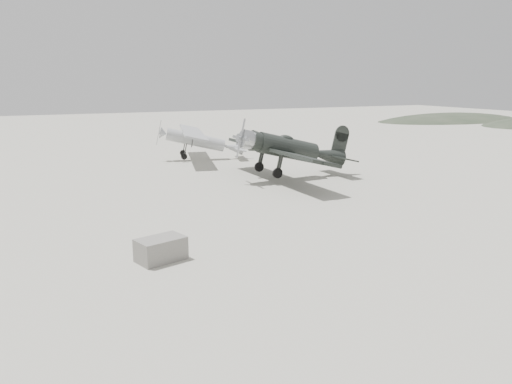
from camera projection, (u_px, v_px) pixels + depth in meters
ground at (300, 223)px, 22.01m from camera, size 160.00×160.00×0.00m
hill_northeast at (451, 120)px, 77.89m from camera, size 32.00×16.00×5.20m
lowwing_monoplane at (292, 149)px, 31.49m from camera, size 7.96×11.05×3.58m
highwing_monoplane at (199, 138)px, 39.16m from camera, size 6.98×9.75×2.76m
equipment_block at (161, 249)px, 17.38m from camera, size 1.85×1.44×0.81m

